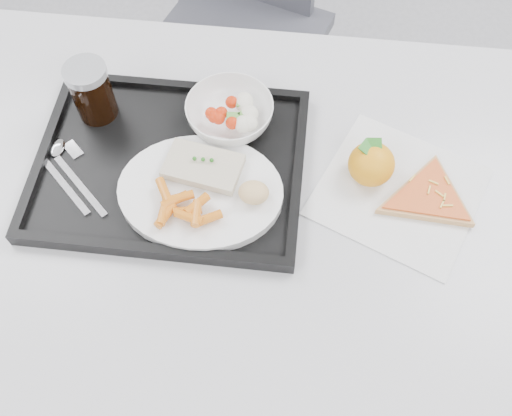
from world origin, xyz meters
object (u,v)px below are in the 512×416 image
at_px(table, 237,218).
at_px(dinner_plate, 201,192).
at_px(cola_glass, 91,90).
at_px(pizza_slice, 428,197).
at_px(tray, 171,165).
at_px(tangerine, 371,164).
at_px(salad_bowl, 230,114).

relative_size(table, dinner_plate, 4.44).
relative_size(cola_glass, pizza_slice, 0.43).
distance_m(table, tray, 0.15).
bearing_deg(table, tangerine, 17.57).
xyz_separation_m(salad_bowl, pizza_slice, (0.34, -0.11, -0.03)).
height_order(table, tangerine, tangerine).
height_order(salad_bowl, cola_glass, cola_glass).
bearing_deg(salad_bowl, tangerine, -17.43).
distance_m(table, cola_glass, 0.33).
distance_m(table, tangerine, 0.25).
distance_m(cola_glass, tangerine, 0.49).
bearing_deg(cola_glass, dinner_plate, -35.99).
bearing_deg(dinner_plate, table, 8.70).
height_order(dinner_plate, pizza_slice, dinner_plate).
xyz_separation_m(tray, dinner_plate, (0.06, -0.06, 0.02)).
bearing_deg(salad_bowl, dinner_plate, -100.12).
bearing_deg(salad_bowl, pizza_slice, -18.46).
bearing_deg(tray, dinner_plate, -42.62).
height_order(dinner_plate, salad_bowl, salad_bowl).
height_order(tray, tangerine, tangerine).
height_order(dinner_plate, tangerine, tangerine).
distance_m(table, salad_bowl, 0.18).
xyz_separation_m(table, tangerine, (0.22, 0.07, 0.10)).
bearing_deg(salad_bowl, tray, -132.58).
bearing_deg(cola_glass, tangerine, -8.78).
height_order(table, tray, tray).
relative_size(cola_glass, tangerine, 1.09).
xyz_separation_m(table, cola_glass, (-0.27, 0.14, 0.14)).
height_order(table, pizza_slice, pizza_slice).
xyz_separation_m(tray, salad_bowl, (0.09, 0.10, 0.03)).
xyz_separation_m(table, pizza_slice, (0.32, 0.03, 0.08)).
distance_m(tray, tangerine, 0.34).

